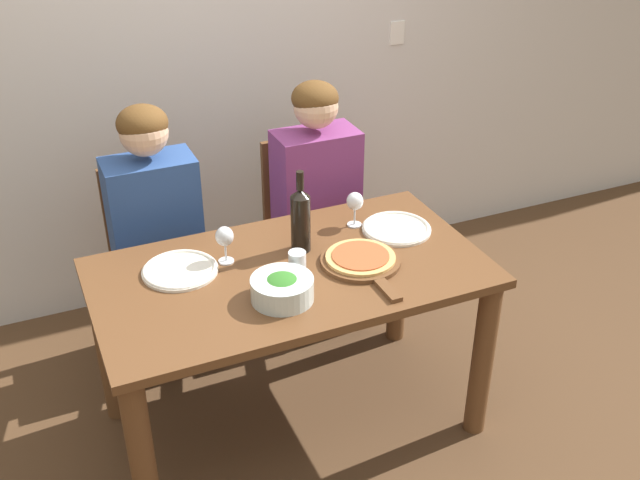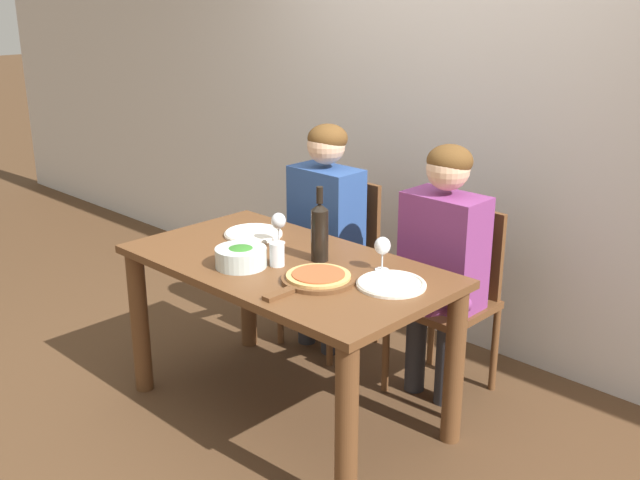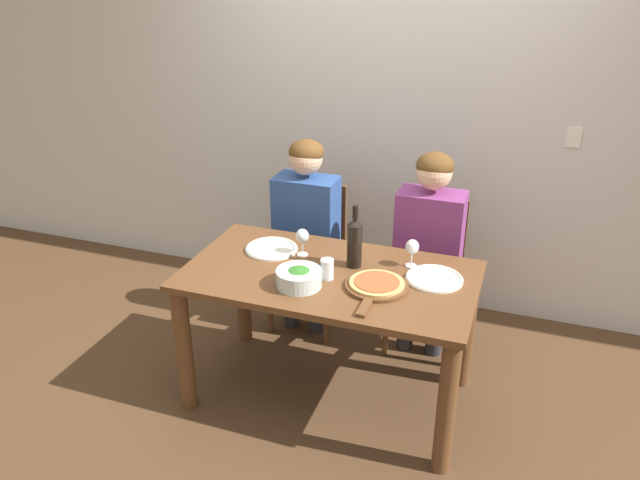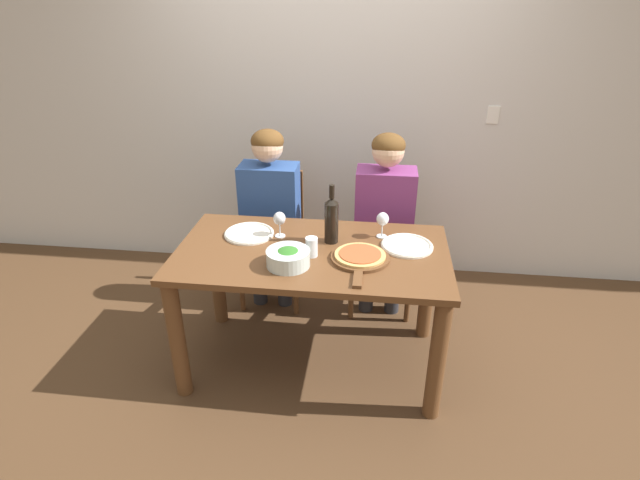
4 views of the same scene
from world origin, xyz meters
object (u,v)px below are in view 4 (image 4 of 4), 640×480
at_px(wine_bottle, 332,219).
at_px(pizza_on_board, 360,257).
at_px(chair_left, 274,231).
at_px(wine_glass_right, 383,220).
at_px(chair_right, 383,236).
at_px(dinner_plate_right, 407,245).
at_px(water_tumbler, 312,247).
at_px(dinner_plate_left, 249,233).
at_px(person_woman, 269,204).
at_px(person_man, 385,209).
at_px(broccoli_bowl, 288,258).
at_px(wine_glass_left, 279,220).

height_order(wine_bottle, pizza_on_board, wine_bottle).
distance_m(chair_left, wine_glass_right, 0.98).
distance_m(chair_right, dinner_plate_right, 0.70).
distance_m(wine_bottle, water_tumbler, 0.21).
distance_m(chair_right, water_tumbler, 0.94).
bearing_deg(dinner_plate_left, person_woman, 88.31).
height_order(person_man, wine_bottle, person_man).
relative_size(chair_right, person_woman, 0.73).
xyz_separation_m(wine_bottle, broccoli_bowl, (-0.19, -0.29, -0.09)).
height_order(chair_right, wine_bottle, wine_bottle).
relative_size(wine_glass_left, wine_glass_right, 1.00).
height_order(dinner_plate_left, dinner_plate_right, same).
height_order(chair_right, person_woman, person_woman).
bearing_deg(dinner_plate_right, chair_left, 144.29).
relative_size(dinner_plate_right, water_tumbler, 2.73).
bearing_deg(broccoli_bowl, water_tumbler, 47.86).
bearing_deg(water_tumbler, pizza_on_board, -3.36).
relative_size(wine_bottle, pizza_on_board, 0.75).
bearing_deg(water_tumbler, broccoli_bowl, -132.14).
bearing_deg(person_man, chair_left, 171.91).
bearing_deg(wine_glass_left, chair_left, 105.76).
relative_size(dinner_plate_right, wine_glass_left, 1.89).
height_order(broccoli_bowl, water_tumbler, water_tumbler).
bearing_deg(person_man, chair_right, 90.00).
bearing_deg(dinner_plate_left, chair_left, 88.62).
xyz_separation_m(chair_left, water_tumbler, (0.38, -0.80, 0.31)).
bearing_deg(chair_left, chair_right, 0.00).
xyz_separation_m(dinner_plate_left, wine_glass_left, (0.18, 0.00, 0.10)).
xyz_separation_m(dinner_plate_left, pizza_on_board, (0.65, -0.22, 0.01)).
bearing_deg(person_man, wine_glass_left, -140.83).
bearing_deg(pizza_on_board, dinner_plate_left, 161.29).
height_order(dinner_plate_left, wine_glass_right, wine_glass_right).
relative_size(chair_right, dinner_plate_right, 3.19).
bearing_deg(water_tumbler, chair_right, 64.42).
relative_size(dinner_plate_left, pizza_on_board, 0.64).
relative_size(person_man, wine_glass_left, 8.25).
xyz_separation_m(wine_bottle, water_tumbler, (-0.09, -0.18, -0.09)).
xyz_separation_m(broccoli_bowl, dinner_plate_right, (0.61, 0.28, -0.03)).
bearing_deg(person_woman, dinner_plate_left, -91.69).
bearing_deg(wine_glass_left, wine_bottle, -5.72).
bearing_deg(chair_left, person_woman, -90.00).
xyz_separation_m(chair_right, wine_glass_right, (-0.01, -0.53, 0.36)).
bearing_deg(wine_glass_right, chair_left, 144.73).
bearing_deg(person_woman, pizza_on_board, -47.98).
relative_size(pizza_on_board, wine_glass_left, 2.97).
bearing_deg(person_woman, water_tumbler, -61.29).
height_order(wine_glass_left, wine_glass_right, same).
bearing_deg(water_tumbler, wine_glass_left, 135.59).
relative_size(person_man, wine_glass_right, 8.25).
bearing_deg(wine_bottle, broccoli_bowl, -123.24).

